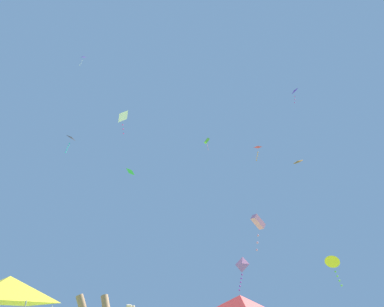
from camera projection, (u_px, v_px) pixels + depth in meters
The scene contains 13 objects.
canopy_tent_red at pixel (241, 307), 13.23m from camera, with size 2.68×2.68×2.87m.
canopy_tent_yellow at pixel (7, 289), 15.20m from camera, with size 3.58×3.58×3.83m.
kite_pink_diamond at pixel (242, 266), 27.78m from camera, with size 1.07×1.03×2.61m.
kite_orange_delta at pixel (298, 161), 37.33m from camera, with size 1.47×1.47×0.77m.
kite_purple_diamond at pixel (83, 57), 34.66m from camera, with size 0.50×0.55×1.44m.
kite_purple_delta at pixel (294, 91), 39.44m from camera, with size 0.97×1.14×2.03m.
kite_lime_box at pixel (207, 141), 41.46m from camera, with size 0.75×0.57×1.85m.
kite_white_diamond at pixel (123, 117), 25.95m from camera, with size 0.92×0.89×1.79m.
kite_pink_box at pixel (258, 223), 25.98m from camera, with size 1.27×1.09×2.69m.
kite_black_delta at pixel (71, 138), 35.25m from camera, with size 1.50×1.56×2.42m.
kite_red_diamond at pixel (258, 148), 24.71m from camera, with size 0.63×0.76×1.29m.
kite_yellow_delta at pixel (333, 262), 31.42m from camera, with size 1.70×1.59×2.78m.
kite_green_diamond at pixel (131, 171), 33.02m from camera, with size 0.91×0.85×0.48m.
Camera 1 is at (-0.75, -6.83, 1.70)m, focal length 31.27 mm.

